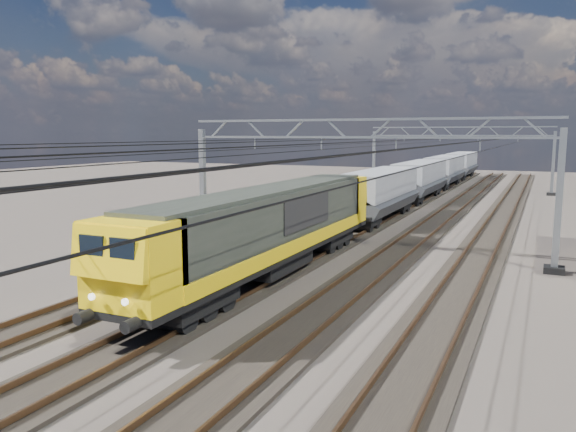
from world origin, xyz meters
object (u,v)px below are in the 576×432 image
at_px(locomotive, 271,225).
at_px(hopper_wagon_lead, 380,191).
at_px(catenary_gantry_mid, 357,181).
at_px(hopper_wagon_fourth, 462,163).
at_px(hopper_wagon_mid, 420,177).
at_px(hopper_wagon_third, 445,169).
at_px(catenary_gantry_far, 458,156).

relative_size(locomotive, hopper_wagon_lead, 1.62).
bearing_deg(catenary_gantry_mid, hopper_wagon_lead, 99.75).
height_order(catenary_gantry_mid, hopper_wagon_fourth, catenary_gantry_mid).
distance_m(catenary_gantry_mid, hopper_wagon_mid, 25.97).
xyz_separation_m(hopper_wagon_mid, hopper_wagon_third, (0.00, 14.20, 0.00)).
bearing_deg(hopper_wagon_mid, hopper_wagon_third, 90.00).
distance_m(locomotive, hopper_wagon_fourth, 60.30).
bearing_deg(hopper_wagon_third, hopper_wagon_fourth, 90.00).
xyz_separation_m(catenary_gantry_far, hopper_wagon_fourth, (-2.00, 18.24, -1.67)).
height_order(locomotive, hopper_wagon_third, locomotive).
distance_m(catenary_gantry_mid, hopper_wagon_third, 40.13).
bearing_deg(hopper_wagon_mid, hopper_wagon_fourth, 90.00).
bearing_deg(locomotive, catenary_gantry_far, 87.28).
xyz_separation_m(locomotive, hopper_wagon_third, (-0.00, 46.10, -0.09)).
bearing_deg(hopper_wagon_lead, hopper_wagon_fourth, 90.00).
xyz_separation_m(catenary_gantry_far, hopper_wagon_lead, (-2.00, -24.36, -1.67)).
xyz_separation_m(catenary_gantry_far, locomotive, (-2.00, -42.05, -1.58)).
height_order(catenary_gantry_mid, catenary_gantry_far, same).
height_order(hopper_wagon_lead, hopper_wagon_fourth, same).
bearing_deg(catenary_gantry_mid, locomotive, -108.29).
height_order(locomotive, hopper_wagon_fourth, locomotive).
height_order(catenary_gantry_mid, hopper_wagon_third, catenary_gantry_mid).
xyz_separation_m(catenary_gantry_mid, catenary_gantry_far, (0.00, 36.00, 0.00)).
distance_m(locomotive, hopper_wagon_lead, 17.70).
bearing_deg(hopper_wagon_mid, locomotive, -90.00).
distance_m(catenary_gantry_far, hopper_wagon_fourth, 18.43).
distance_m(locomotive, hopper_wagon_mid, 31.90).
distance_m(catenary_gantry_mid, catenary_gantry_far, 36.00).
distance_m(catenary_gantry_far, hopper_wagon_third, 4.81).
bearing_deg(hopper_wagon_fourth, catenary_gantry_mid, -87.89).
height_order(hopper_wagon_mid, hopper_wagon_fourth, same).
relative_size(catenary_gantry_mid, hopper_wagon_fourth, 1.53).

